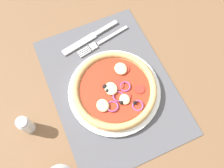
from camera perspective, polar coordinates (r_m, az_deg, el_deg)
name	(u,v)px	position (r cm, az deg, el deg)	size (l,w,h in cm)	color
ground_plane	(111,87)	(68.07, -0.24, -0.73)	(190.00, 140.00, 2.40)	brown
placemat	(111,85)	(66.78, -0.24, -0.27)	(45.50, 33.09, 0.40)	#4C4C51
plate	(115,91)	(65.31, 0.64, -1.70)	(25.74, 25.74, 1.08)	white
pizza	(115,89)	(63.78, 0.69, -1.18)	(23.24, 23.24, 2.60)	tan
fork	(101,42)	(73.19, -2.78, 10.15)	(4.96, 17.95, 0.44)	#B2B5BA
knife	(90,37)	(74.34, -5.37, 11.23)	(5.81, 19.90, 0.62)	#B2B5BA
pepper_shaker	(26,125)	(63.92, -20.30, -9.35)	(3.20, 3.20, 6.70)	silver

